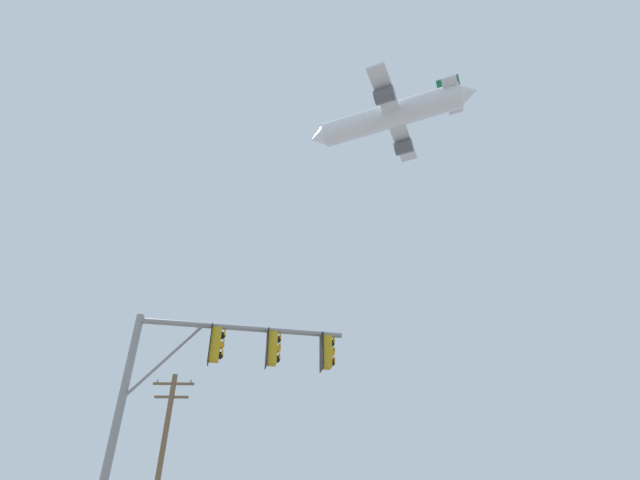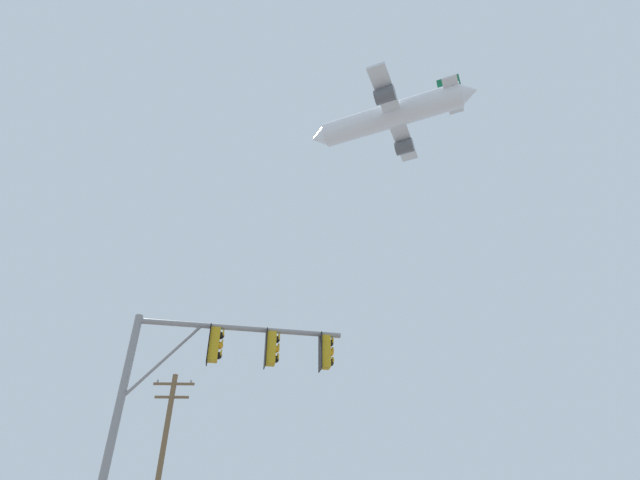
{
  "view_description": "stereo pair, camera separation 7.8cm",
  "coord_description": "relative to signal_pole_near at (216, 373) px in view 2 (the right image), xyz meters",
  "views": [
    {
      "loc": [
        -0.49,
        -4.87,
        1.28
      ],
      "look_at": [
        0.3,
        17.97,
        15.76
      ],
      "focal_mm": 26.0,
      "sensor_mm": 36.0,
      "label": 1
    },
    {
      "loc": [
        -0.41,
        -4.87,
        1.28
      ],
      "look_at": [
        0.3,
        17.97,
        15.76
      ],
      "focal_mm": 26.0,
      "sensor_mm": 36.0,
      "label": 2
    }
  ],
  "objects": [
    {
      "name": "airplane",
      "position": [
        12.21,
        27.27,
        39.52
      ],
      "size": [
        20.06,
        15.49,
        5.71
      ],
      "color": "white"
    },
    {
      "name": "utility_pole",
      "position": [
        -4.77,
        13.42,
        -0.23
      ],
      "size": [
        2.2,
        0.28,
        8.6
      ],
      "color": "brown",
      "rests_on": "ground"
    },
    {
      "name": "signal_pole_near",
      "position": [
        0.0,
        0.0,
        0.0
      ],
      "size": [
        5.61,
        1.16,
        6.24
      ],
      "color": "gray",
      "rests_on": "ground"
    }
  ]
}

